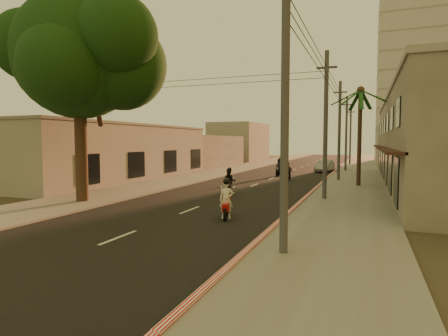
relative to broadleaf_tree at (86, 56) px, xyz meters
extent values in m
plane|color=#383023|center=(6.61, -2.14, -8.48)|extent=(160.00, 160.00, 0.00)
cube|color=black|center=(6.61, 17.86, -8.47)|extent=(10.00, 140.00, 0.02)
cube|color=slate|center=(14.11, 17.86, -8.42)|extent=(5.00, 140.00, 0.12)
cube|color=slate|center=(-0.89, 17.86, -8.42)|extent=(5.00, 140.00, 0.12)
cube|color=red|center=(11.71, 12.86, -8.38)|extent=(0.20, 60.00, 0.20)
cube|color=gray|center=(20.61, 15.86, -4.98)|extent=(8.00, 34.00, 7.00)
cube|color=gray|center=(20.61, 15.86, -1.33)|extent=(8.20, 34.20, 0.30)
cube|color=#361E15|center=(16.31, 15.86, -5.38)|extent=(0.80, 34.00, 0.12)
cube|color=gray|center=(-7.39, 11.86, -5.98)|extent=(8.00, 24.00, 5.00)
cube|color=gray|center=(-7.39, 11.86, -3.38)|extent=(8.20, 24.20, 0.20)
cube|color=#B7B5B2|center=(22.61, 53.86, 5.52)|extent=(12.00, 12.00, 28.00)
cylinder|color=black|center=(-0.39, -0.14, -5.48)|extent=(0.70, 0.70, 6.00)
cylinder|color=black|center=(0.41, 0.26, -2.48)|extent=(1.22, 2.17, 3.04)
cylinder|color=black|center=(-0.99, -0.44, -2.28)|extent=(1.31, 1.49, 2.73)
sphere|color=black|center=(-0.39, -0.14, 0.02)|extent=(7.20, 7.20, 7.20)
sphere|color=black|center=(1.81, 0.86, -0.48)|extent=(5.20, 5.20, 5.20)
sphere|color=black|center=(-2.19, 0.66, -0.28)|extent=(4.80, 4.80, 4.80)
sphere|color=black|center=(0.21, -1.94, -0.88)|extent=(4.60, 4.60, 4.60)
sphere|color=black|center=(2.61, -0.64, 0.72)|extent=(4.40, 4.40, 4.40)
sphere|color=black|center=(-2.79, -1.34, 0.52)|extent=(4.00, 4.00, 4.00)
sphere|color=black|center=(0.81, 2.26, 1.12)|extent=(4.40, 4.40, 4.40)
cylinder|color=black|center=(14.61, 13.86, -4.68)|extent=(0.32, 0.32, 7.60)
sphere|color=black|center=(14.61, 13.86, -0.88)|extent=(0.60, 0.60, 0.60)
cylinder|color=#38383A|center=(12.81, -6.14, -3.98)|extent=(0.26, 0.26, 9.00)
cylinder|color=#38383A|center=(12.81, 5.86, -3.98)|extent=(0.26, 0.26, 9.00)
cube|color=#38383A|center=(12.81, 5.86, -0.48)|extent=(1.20, 0.12, 0.12)
cylinder|color=#38383A|center=(12.81, 17.86, -3.98)|extent=(0.26, 0.26, 9.00)
cube|color=#38383A|center=(12.81, 17.86, -0.48)|extent=(1.20, 0.12, 0.12)
cylinder|color=#38383A|center=(12.81, 29.86, -3.98)|extent=(0.26, 0.26, 9.00)
cube|color=#38383A|center=(12.81, 29.86, -0.48)|extent=(1.20, 0.12, 0.12)
cylinder|color=#38383A|center=(12.81, 41.86, -3.98)|extent=(0.26, 0.26, 9.00)
cube|color=#38383A|center=(12.81, 41.86, -0.48)|extent=(1.20, 0.12, 0.12)
cube|color=gray|center=(20.61, 42.86, -5.48)|extent=(8.00, 14.00, 6.00)
cube|color=gray|center=(-7.39, 31.86, -6.28)|extent=(8.00, 14.00, 4.40)
cube|color=gray|center=(-7.39, 49.86, -4.98)|extent=(8.00, 14.00, 7.00)
cylinder|color=black|center=(8.95, -0.72, -8.18)|extent=(0.26, 0.60, 0.60)
cylinder|color=black|center=(9.29, -2.00, -8.18)|extent=(0.26, 0.60, 0.60)
cube|color=#AF0D0E|center=(9.14, -1.44, -7.89)|extent=(0.59, 1.21, 0.32)
cube|color=#AF0D0E|center=(9.00, -0.92, -7.73)|extent=(0.34, 0.19, 0.64)
cylinder|color=silver|center=(8.97, -0.80, -7.36)|extent=(0.58, 0.19, 0.04)
imported|color=beige|center=(9.14, -1.44, -7.58)|extent=(0.87, 0.75, 1.79)
sphere|color=black|center=(9.14, -1.44, -6.74)|extent=(0.32, 0.32, 0.32)
sphere|color=silver|center=(8.69, -0.90, -7.09)|extent=(0.13, 0.13, 0.13)
sphere|color=silver|center=(9.26, -0.74, -7.09)|extent=(0.13, 0.13, 0.13)
cylinder|color=black|center=(6.32, 6.92, -8.19)|extent=(0.24, 0.59, 0.58)
cylinder|color=black|center=(6.64, 5.67, -8.19)|extent=(0.24, 0.59, 0.58)
cube|color=black|center=(6.50, 6.22, -7.91)|extent=(0.56, 1.17, 0.31)
cube|color=black|center=(6.37, 6.72, -7.75)|extent=(0.33, 0.18, 0.62)
cylinder|color=silver|center=(6.34, 6.84, -7.39)|extent=(0.56, 0.18, 0.04)
imported|color=black|center=(6.50, 6.22, -7.61)|extent=(1.16, 1.06, 1.74)
sphere|color=black|center=(6.50, 6.22, -6.79)|extent=(0.31, 0.31, 0.31)
cylinder|color=black|center=(8.48, 17.17, -8.21)|extent=(0.14, 0.55, 0.54)
cylinder|color=black|center=(8.39, 15.97, -8.21)|extent=(0.14, 0.55, 0.54)
cube|color=black|center=(8.43, 16.50, -7.94)|extent=(0.36, 1.08, 0.29)
cube|color=black|center=(8.47, 16.98, -7.80)|extent=(0.30, 0.12, 0.58)
cylinder|color=silver|center=(8.48, 17.09, -7.46)|extent=(0.53, 0.08, 0.04)
imported|color=black|center=(8.43, 16.50, -7.66)|extent=(1.01, 0.55, 1.62)
sphere|color=black|center=(8.43, 16.50, -6.90)|extent=(0.29, 0.29, 0.29)
cylinder|color=black|center=(6.90, 21.39, -8.18)|extent=(0.22, 0.61, 0.60)
cylinder|color=black|center=(6.64, 20.07, -8.18)|extent=(0.22, 0.61, 0.60)
cube|color=black|center=(6.76, 20.65, -7.89)|extent=(0.52, 1.22, 0.32)
cube|color=black|center=(6.86, 21.18, -7.72)|extent=(0.34, 0.17, 0.64)
cylinder|color=silver|center=(6.88, 21.30, -7.35)|extent=(0.59, 0.15, 0.04)
imported|color=black|center=(6.76, 20.65, -7.57)|extent=(1.10, 0.90, 1.80)
sphere|color=black|center=(6.76, 20.65, -6.72)|extent=(0.32, 0.32, 0.32)
imported|color=gray|center=(10.58, 27.69, -7.78)|extent=(2.55, 4.62, 1.40)
camera|label=1|loc=(15.17, -17.53, -4.90)|focal=30.00mm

